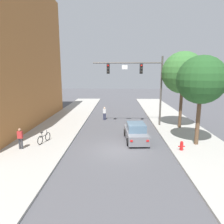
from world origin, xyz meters
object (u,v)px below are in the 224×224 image
Objects in this scene: car_lead_grey at (136,133)px; pedestrian_crossing_road at (104,113)px; traffic_signal_mast at (142,78)px; pedestrian_sidewalk_left_walker at (20,138)px; street_tree_second at (183,73)px; bicycle_leaning at (44,138)px; street_tree_nearest at (201,80)px; fire_hydrant at (182,146)px.

car_lead_grey is 8.61m from pedestrian_crossing_road.
traffic_signal_mast is at bearing 79.25° from car_lead_grey.
street_tree_second reaches higher than pedestrian_sidewalk_left_walker.
traffic_signal_mast reaches higher than pedestrian_sidewalk_left_walker.
street_tree_second reaches higher than pedestrian_crossing_road.
street_tree_nearest is (12.65, -0.02, 4.83)m from bicycle_leaning.
pedestrian_sidewalk_left_walker is 2.03m from bicycle_leaning.
car_lead_grey is at bearing 166.39° from street_tree_nearest.
car_lead_grey is at bearing -67.48° from pedestrian_crossing_road.
traffic_signal_mast is 4.35× the size of bicycle_leaning.
car_lead_grey is 6.01× the size of fire_hydrant.
car_lead_grey reaches higher than fire_hydrant.
bicycle_leaning is at bearing 172.76° from fire_hydrant.
bicycle_leaning is at bearing -145.15° from traffic_signal_mast.
traffic_signal_mast reaches higher than car_lead_grey.
traffic_signal_mast is 4.57× the size of pedestrian_sidewalk_left_walker.
bicycle_leaning is (-7.79, -1.16, -0.18)m from car_lead_grey.
traffic_signal_mast is 7.25m from street_tree_nearest.
street_tree_second is at bearing 38.72° from car_lead_grey.
pedestrian_sidewalk_left_walker is (-9.06, -2.66, 0.34)m from car_lead_grey.
pedestrian_sidewalk_left_walker is at bearing -142.86° from traffic_signal_mast.
pedestrian_sidewalk_left_walker is (-9.99, -7.57, -4.32)m from traffic_signal_mast.
traffic_signal_mast reaches higher than bicycle_leaning.
bicycle_leaning is (-4.49, -9.11, -0.37)m from pedestrian_crossing_road.
traffic_signal_mast reaches higher than fire_hydrant.
traffic_signal_mast is at bearing 167.95° from street_tree_second.
car_lead_grey is 4.14m from fire_hydrant.
car_lead_grey is 8.28m from street_tree_second.
fire_hydrant is at bearing 0.44° from pedestrian_sidewalk_left_walker.
street_tree_second reaches higher than traffic_signal_mast.
fire_hydrant is (2.31, -7.47, -4.88)m from traffic_signal_mast.
bicycle_leaning is at bearing -171.52° from car_lead_grey.
pedestrian_crossing_road reaches higher than fire_hydrant.
pedestrian_sidewalk_left_walker is 1.00× the size of pedestrian_crossing_road.
pedestrian_crossing_road is 0.95× the size of bicycle_leaning.
fire_hydrant is 0.10× the size of street_tree_nearest.
street_tree_nearest reaches higher than bicycle_leaning.
fire_hydrant is (11.03, -1.40, -0.03)m from bicycle_leaning.
bicycle_leaning reaches higher than fire_hydrant.
street_tree_second is (8.33, -3.91, 4.99)m from pedestrian_crossing_road.
pedestrian_sidewalk_left_walker is at bearing -173.94° from street_tree_nearest.
fire_hydrant is 5.31m from street_tree_nearest.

